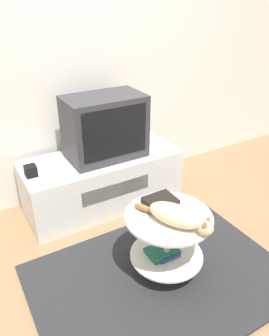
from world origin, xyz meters
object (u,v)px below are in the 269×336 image
object	(u,v)px
speaker	(31,171)
cat	(177,216)
tv	(105,127)
dvd_box	(160,202)

from	to	relation	value
speaker	cat	size ratio (longest dim) A/B	0.18
tv	cat	bearing A→B (deg)	-91.99
tv	cat	size ratio (longest dim) A/B	1.30
tv	speaker	world-z (taller)	tv
speaker	dvd_box	size ratio (longest dim) A/B	0.43
tv	dvd_box	xyz separation A→B (m)	(-0.01, -0.85, -0.25)
dvd_box	speaker	bearing A→B (deg)	128.28
speaker	cat	distance (m)	1.23
tv	speaker	distance (m)	0.70
dvd_box	cat	size ratio (longest dim) A/B	0.41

